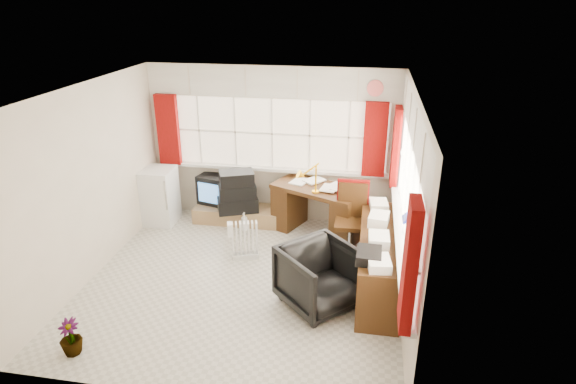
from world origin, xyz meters
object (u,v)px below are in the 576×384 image
radiator (245,244)px  tv_bench (237,214)px  desk_lamp (316,172)px  credenza (379,259)px  office_chair (320,277)px  task_chair (352,217)px  crt_tv (217,188)px  desk (318,208)px  mini_fridge (158,196)px

radiator → tv_bench: size_ratio=0.40×
desk_lamp → tv_bench: bearing=162.5°
credenza → office_chair: bearing=-142.2°
task_chair → tv_bench: 2.08m
task_chair → crt_tv: bearing=158.1°
desk → credenza: credenza is taller
desk_lamp → tv_bench: size_ratio=0.33×
desk → task_chair: task_chair is taller
crt_tv → mini_fridge: 0.96m
office_chair → credenza: credenza is taller
tv_bench → crt_tv: 0.55m
tv_bench → mini_fridge: (-1.25, -0.23, 0.33)m
credenza → desk: bearing=125.3°
desk → credenza: 1.61m
desk → desk_lamp: (-0.02, -0.22, 0.67)m
credenza → tv_bench: 2.75m
desk → task_chair: (0.54, -0.53, 0.15)m
tv_bench → task_chair: bearing=-21.4°
tv_bench → office_chair: bearing=-52.3°
task_chair → crt_tv: (-2.27, 0.91, -0.09)m
desk_lamp → crt_tv: 1.91m
radiator → tv_bench: radiator is taller
tv_bench → mini_fridge: 1.31m
mini_fridge → office_chair: bearing=-32.8°
crt_tv → desk_lamp: bearing=-19.1°
office_chair → tv_bench: size_ratio=0.61×
office_chair → crt_tv: 2.97m
office_chair → task_chair: bearing=32.7°
desk → mini_fridge: size_ratio=1.66×
mini_fridge → tv_bench: bearing=10.3°
desk → desk_lamp: size_ratio=3.28×
radiator → credenza: bearing=-11.7°
mini_fridge → credenza: bearing=-20.1°
credenza → desk_lamp: bearing=130.7°
office_chair → radiator: 1.49m
crt_tv → tv_bench: bearing=-24.5°
radiator → mini_fridge: size_ratio=0.62×
desk → office_chair: 1.87m
desk_lamp → office_chair: (0.26, -1.63, -0.72)m
task_chair → office_chair: 1.37m
task_chair → credenza: (0.39, -0.78, -0.19)m
radiator → crt_tv: 1.56m
office_chair → crt_tv: bearing=86.9°
desk_lamp → credenza: size_ratio=0.23×
task_chair → mini_fridge: 3.18m
desk_lamp → office_chair: size_ratio=0.55×
desk → tv_bench: size_ratio=1.09×
task_chair → radiator: task_chair is taller
task_chair → radiator: bearing=-164.8°
desk → office_chair: desk is taller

